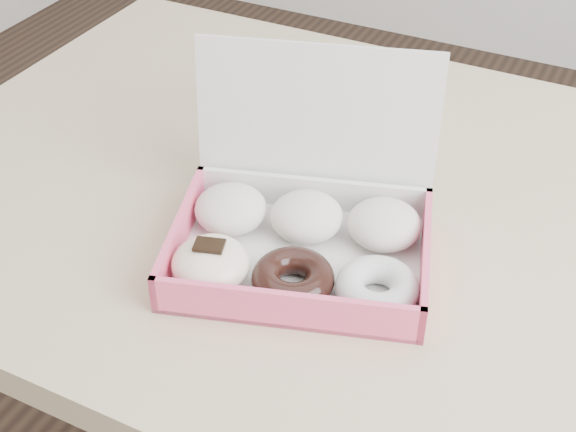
% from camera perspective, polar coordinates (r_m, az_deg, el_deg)
% --- Properties ---
extents(table, '(1.20, 0.80, 0.75)m').
position_cam_1_polar(table, '(1.02, 5.45, -2.54)').
color(table, tan).
rests_on(table, ground).
extents(donut_box, '(0.33, 0.30, 0.20)m').
position_cam_1_polar(donut_box, '(0.87, 0.84, -1.08)').
color(donut_box, silver).
rests_on(donut_box, table).
extents(newspapers, '(0.25, 0.20, 0.04)m').
position_cam_1_polar(newspapers, '(1.15, 2.74, 8.63)').
color(newspapers, silver).
rests_on(newspapers, table).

